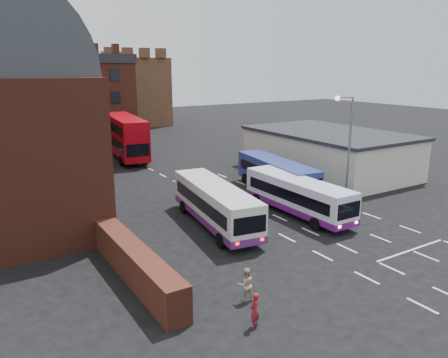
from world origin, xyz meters
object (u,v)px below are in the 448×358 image
bus_white_outbound (215,202)px  pedestrian_red (255,310)px  pedestrian_beige (246,284)px  bus_blue (276,173)px  bus_red_double (125,136)px  street_lamp (347,140)px  bus_white_inbound (298,194)px

bus_white_outbound → pedestrian_red: bus_white_outbound is taller
bus_white_outbound → pedestrian_beige: 10.07m
bus_blue → pedestrian_beige: size_ratio=6.43×
bus_red_double → street_lamp: (8.47, -26.17, 2.52)m
street_lamp → pedestrian_red: 19.18m
bus_red_double → street_lamp: size_ratio=1.48×
bus_white_inbound → pedestrian_red: (-11.04, -10.02, -0.81)m
street_lamp → pedestrian_beige: (-14.88, -8.05, -4.32)m
bus_white_outbound → bus_blue: bearing=34.7°
bus_white_inbound → street_lamp: size_ratio=1.16×
street_lamp → bus_red_double: bearing=107.9°
bus_white_inbound → street_lamp: street_lamp is taller
bus_white_inbound → street_lamp: (4.74, -0.02, 3.55)m
bus_white_inbound → bus_red_double: size_ratio=0.78×
bus_white_inbound → bus_blue: bearing=-113.6°
pedestrian_red → pedestrian_beige: bearing=-140.5°
bus_white_inbound → pedestrian_beige: bus_white_inbound is taller
bus_red_double → pedestrian_beige: bearing=86.9°
bus_white_outbound → street_lamp: 11.62m
bus_red_double → street_lamp: bearing=115.4°
street_lamp → bus_white_inbound: bearing=179.8°
street_lamp → pedestrian_red: street_lamp is taller
bus_white_outbound → pedestrian_red: (-4.75, -11.21, -0.90)m
bus_red_double → pedestrian_red: size_ratio=8.11×
pedestrian_beige → pedestrian_red: bearing=78.4°
pedestrian_beige → bus_blue: bearing=-119.7°
bus_white_outbound → bus_blue: bus_white_outbound is taller
pedestrian_red → pedestrian_beige: pedestrian_beige is taller
bus_blue → bus_red_double: bearing=-65.6°
bus_white_outbound → bus_red_double: bus_red_double is taller
street_lamp → pedestrian_beige: street_lamp is taller
bus_white_inbound → bus_blue: size_ratio=0.94×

